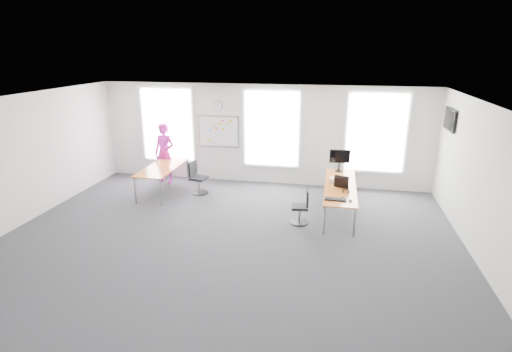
% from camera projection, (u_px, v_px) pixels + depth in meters
% --- Properties ---
extents(floor, '(10.00, 10.00, 0.00)m').
position_uv_depth(floor, '(229.00, 239.00, 8.75)').
color(floor, '#242428').
rests_on(floor, ground).
extents(ceiling, '(10.00, 10.00, 0.00)m').
position_uv_depth(ceiling, '(225.00, 101.00, 7.83)').
color(ceiling, white).
rests_on(ceiling, ground).
extents(wall_back, '(10.00, 0.00, 10.00)m').
position_uv_depth(wall_back, '(262.00, 135.00, 12.02)').
color(wall_back, silver).
rests_on(wall_back, ground).
extents(wall_front, '(10.00, 0.00, 10.00)m').
position_uv_depth(wall_front, '(135.00, 277.00, 4.55)').
color(wall_front, silver).
rests_on(wall_front, ground).
extents(wall_left, '(0.00, 10.00, 10.00)m').
position_uv_depth(wall_left, '(18.00, 161.00, 9.22)').
color(wall_left, silver).
rests_on(wall_left, ground).
extents(wall_right, '(0.00, 10.00, 10.00)m').
position_uv_depth(wall_right, '(489.00, 190.00, 7.36)').
color(wall_right, silver).
rests_on(wall_right, ground).
extents(window_left, '(1.60, 0.06, 2.20)m').
position_uv_depth(window_left, '(168.00, 125.00, 12.49)').
color(window_left, silver).
rests_on(window_left, wall_back).
extents(window_mid, '(1.60, 0.06, 2.20)m').
position_uv_depth(window_mid, '(272.00, 129.00, 11.88)').
color(window_mid, silver).
rests_on(window_mid, wall_back).
extents(window_right, '(1.60, 0.06, 2.20)m').
position_uv_depth(window_right, '(376.00, 133.00, 11.32)').
color(window_right, silver).
rests_on(window_right, wall_back).
extents(desk_right, '(0.77, 2.90, 0.70)m').
position_uv_depth(desk_right, '(340.00, 187.00, 10.02)').
color(desk_right, '#CA6C23').
rests_on(desk_right, ground).
extents(desk_left, '(0.85, 2.12, 0.77)m').
position_uv_depth(desk_left, '(163.00, 169.00, 11.39)').
color(desk_left, '#CA6C23').
rests_on(desk_left, ground).
extents(chair_right, '(0.45, 0.45, 0.84)m').
position_uv_depth(chair_right, '(302.00, 209.00, 9.45)').
color(chair_right, black).
rests_on(chair_right, ground).
extents(chair_left, '(0.50, 0.50, 0.93)m').
position_uv_depth(chair_left, '(197.00, 179.00, 11.42)').
color(chair_left, black).
rests_on(chair_left, ground).
extents(person, '(0.75, 0.57, 1.85)m').
position_uv_depth(person, '(165.00, 153.00, 12.19)').
color(person, '#CB20B1').
rests_on(person, ground).
extents(whiteboard, '(1.20, 0.03, 0.90)m').
position_uv_depth(whiteboard, '(219.00, 132.00, 12.23)').
color(whiteboard, silver).
rests_on(whiteboard, wall_back).
extents(wall_clock, '(0.30, 0.04, 0.30)m').
position_uv_depth(wall_clock, '(218.00, 105.00, 11.99)').
color(wall_clock, gray).
rests_on(wall_clock, wall_back).
extents(tv, '(0.06, 0.90, 0.55)m').
position_uv_depth(tv, '(450.00, 119.00, 9.92)').
color(tv, black).
rests_on(tv, wall_right).
extents(keyboard, '(0.51, 0.21, 0.02)m').
position_uv_depth(keyboard, '(336.00, 199.00, 9.05)').
color(keyboard, black).
rests_on(keyboard, desk_right).
extents(mouse, '(0.11, 0.14, 0.04)m').
position_uv_depth(mouse, '(350.00, 201.00, 8.96)').
color(mouse, black).
rests_on(mouse, desk_right).
extents(lens_cap, '(0.07, 0.07, 0.01)m').
position_uv_depth(lens_cap, '(342.00, 197.00, 9.21)').
color(lens_cap, black).
rests_on(lens_cap, desk_right).
extents(headphones, '(0.17, 0.09, 0.10)m').
position_uv_depth(headphones, '(346.00, 191.00, 9.48)').
color(headphones, black).
rests_on(headphones, desk_right).
extents(laptop_sleeve, '(0.37, 0.30, 0.29)m').
position_uv_depth(laptop_sleeve, '(341.00, 182.00, 9.80)').
color(laptop_sleeve, black).
rests_on(laptop_sleeve, desk_right).
extents(paper_stack, '(0.35, 0.27, 0.11)m').
position_uv_depth(paper_stack, '(336.00, 180.00, 10.23)').
color(paper_stack, beige).
rests_on(paper_stack, desk_right).
extents(monitor, '(0.56, 0.23, 0.62)m').
position_uv_depth(monitor, '(340.00, 158.00, 11.04)').
color(monitor, black).
rests_on(monitor, desk_right).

